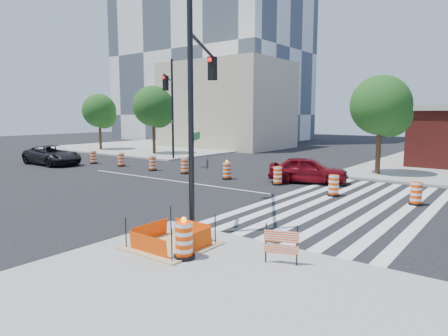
{
  "coord_description": "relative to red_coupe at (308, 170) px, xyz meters",
  "views": [
    {
      "loc": [
        16.88,
        -16.97,
        3.92
      ],
      "look_at": [
        5.58,
        -1.92,
        1.4
      ],
      "focal_mm": 32.0,
      "sensor_mm": 36.0,
      "label": 1
    }
  ],
  "objects": [
    {
      "name": "crosswalk_east",
      "position": [
        3.87,
        -4.17,
        -0.76
      ],
      "size": [
        6.75,
        13.5,
        0.01
      ],
      "color": "silver",
      "rests_on": "ground"
    },
    {
      "name": "median_drum_4",
      "position": [
        -4.52,
        -1.78,
        -0.27
      ],
      "size": [
        0.6,
        0.6,
        1.18
      ],
      "color": "black",
      "rests_on": "ground"
    },
    {
      "name": "median_drum_5",
      "position": [
        -1.07,
        -1.64,
        -0.28
      ],
      "size": [
        0.6,
        0.6,
        1.02
      ],
      "color": "black",
      "rests_on": "ground"
    },
    {
      "name": "lane_centerline",
      "position": [
        -7.08,
        -4.17,
        -0.76
      ],
      "size": [
        14.0,
        0.12,
        0.01
      ],
      "primitive_type": "cube",
      "color": "silver",
      "rests_on": "ground"
    },
    {
      "name": "signal_pole_nw",
      "position": [
        -13.4,
        2.49,
        4.41
      ],
      "size": [
        4.16,
        5.04,
        8.45
      ],
      "rotation": [
        0.0,
        0.0,
        -0.88
      ],
      "color": "black",
      "rests_on": "ground"
    },
    {
      "name": "tree_north_b",
      "position": [
        -19.09,
        5.99,
        3.75
      ],
      "size": [
        3.95,
        3.95,
        6.71
      ],
      "color": "#382314",
      "rests_on": "ground"
    },
    {
      "name": "median_drum_6",
      "position": [
        2.64,
        -2.77,
        -0.28
      ],
      "size": [
        0.6,
        0.6,
        1.02
      ],
      "color": "black",
      "rests_on": "ground"
    },
    {
      "name": "signal_pole_se",
      "position": [
        0.43,
        -10.12,
        4.21
      ],
      "size": [
        3.26,
        5.34,
        8.11
      ],
      "rotation": [
        0.0,
        0.0,
        2.11
      ],
      "color": "black",
      "rests_on": "ground"
    },
    {
      "name": "median_drum_2",
      "position": [
        -10.98,
        -1.86,
        -0.28
      ],
      "size": [
        0.6,
        0.6,
        1.02
      ],
      "color": "black",
      "rests_on": "ground"
    },
    {
      "name": "ground",
      "position": [
        -7.08,
        -4.17,
        -0.76
      ],
      "size": [
        120.0,
        120.0,
        0.0
      ],
      "primitive_type": "plane",
      "color": "black",
      "rests_on": "ground"
    },
    {
      "name": "tree_north_a",
      "position": [
        -27.34,
        5.77,
        3.37
      ],
      "size": [
        3.62,
        3.62,
        6.16
      ],
      "color": "#382314",
      "rests_on": "ground"
    },
    {
      "name": "median_drum_1",
      "position": [
        -14.61,
        -1.71,
        -0.28
      ],
      "size": [
        0.6,
        0.6,
        1.02
      ],
      "color": "black",
      "rests_on": "ground"
    },
    {
      "name": "dark_suv",
      "position": [
        -19.81,
        -4.28,
        -0.0
      ],
      "size": [
        5.49,
        2.6,
        1.52
      ],
      "primitive_type": "imported",
      "rotation": [
        0.0,
        0.0,
        1.56
      ],
      "color": "black",
      "rests_on": "ground"
    },
    {
      "name": "barricade",
      "position": [
        5.12,
        -12.48,
        -0.04
      ],
      "size": [
        0.84,
        0.35,
        1.03
      ],
      "rotation": [
        0.0,
        0.0,
        0.36
      ],
      "color": "#FF4305",
      "rests_on": "ground"
    },
    {
      "name": "excavation_pit",
      "position": [
        1.92,
        -13.17,
        -0.54
      ],
      "size": [
        2.2,
        2.2,
        0.9
      ],
      "color": "tan",
      "rests_on": "ground"
    },
    {
      "name": "median_drum_7",
      "position": [
        6.26,
        -2.47,
        -0.28
      ],
      "size": [
        0.6,
        0.6,
        1.02
      ],
      "color": "black",
      "rests_on": "ground"
    },
    {
      "name": "pit_drum",
      "position": [
        2.88,
        -13.68,
        -0.14
      ],
      "size": [
        0.57,
        0.57,
        1.13
      ],
      "color": "black",
      "rests_on": "ground"
    },
    {
      "name": "beige_midrise",
      "position": [
        -19.08,
        17.83,
        4.24
      ],
      "size": [
        14.0,
        10.0,
        10.0
      ],
      "primitive_type": "cube",
      "color": "tan",
      "rests_on": "ground"
    },
    {
      "name": "tree_north_c",
      "position": [
        2.5,
        5.08,
        3.53
      ],
      "size": [
        3.76,
        3.76,
        6.39
      ],
      "color": "#382314",
      "rests_on": "ground"
    },
    {
      "name": "median_drum_3",
      "position": [
        -8.14,
        -1.63,
        -0.28
      ],
      "size": [
        0.6,
        0.6,
        1.02
      ],
      "color": "black",
      "rests_on": "ground"
    },
    {
      "name": "sidewalk_nw",
      "position": [
        -25.08,
        13.83,
        -0.69
      ],
      "size": [
        22.0,
        22.0,
        0.15
      ],
      "primitive_type": "cube",
      "color": "gray",
      "rests_on": "ground"
    },
    {
      "name": "median_drum_0",
      "position": [
        -17.74,
        -1.96,
        -0.28
      ],
      "size": [
        0.6,
        0.6,
        1.02
      ],
      "color": "black",
      "rests_on": "ground"
    },
    {
      "name": "red_coupe",
      "position": [
        0.0,
        0.0,
        0.0
      ],
      "size": [
        4.81,
        3.13,
        1.52
      ],
      "primitive_type": "imported",
      "rotation": [
        0.0,
        0.0,
        1.89
      ],
      "color": "#600810",
      "rests_on": "ground"
    }
  ]
}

